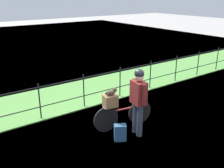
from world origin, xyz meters
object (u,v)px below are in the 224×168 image
(terrier_dog, at_px, (111,92))
(cyclist_person, at_px, (138,96))
(wooden_crate, at_px, (110,101))
(bicycle_main, at_px, (123,115))
(backpack_on_paving, at_px, (120,133))

(terrier_dog, height_order, cyclist_person, cyclist_person)
(wooden_crate, bearing_deg, bicycle_main, -9.78)
(wooden_crate, height_order, backpack_on_paving, wooden_crate)
(terrier_dog, bearing_deg, backpack_on_paving, -102.00)
(terrier_dog, bearing_deg, bicycle_main, -9.78)
(wooden_crate, distance_m, cyclist_person, 0.72)
(cyclist_person, bearing_deg, wooden_crate, 129.57)
(bicycle_main, xyz_separation_m, wooden_crate, (-0.35, 0.06, 0.46))
(bicycle_main, distance_m, wooden_crate, 0.58)
(terrier_dog, bearing_deg, wooden_crate, 170.22)
(bicycle_main, relative_size, terrier_dog, 5.06)
(terrier_dog, relative_size, cyclist_person, 0.19)
(wooden_crate, relative_size, terrier_dog, 1.03)
(wooden_crate, xyz_separation_m, cyclist_person, (0.44, -0.53, 0.19))
(cyclist_person, bearing_deg, backpack_on_paving, 178.18)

